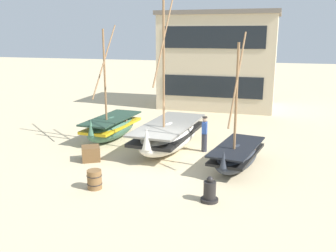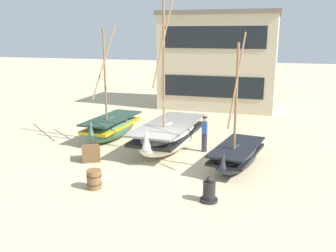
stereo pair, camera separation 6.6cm
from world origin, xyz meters
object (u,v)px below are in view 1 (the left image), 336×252
at_px(fisherman_by_hull, 204,134).
at_px(wooden_barrel, 94,179).
at_px(fishing_boat_centre_large, 169,135).
at_px(fishing_boat_near_left, 112,127).
at_px(capstan_winch, 210,192).
at_px(fishing_boat_far_right, 237,155).
at_px(harbor_building_main, 219,60).
at_px(cargo_crate, 91,153).

relative_size(fisherman_by_hull, wooden_barrel, 2.41).
xyz_separation_m(fishing_boat_centre_large, wooden_barrel, (-1.22, -5.31, -0.36)).
relative_size(fishing_boat_near_left, capstan_winch, 6.69).
relative_size(fishing_boat_centre_large, fishing_boat_far_right, 1.33).
relative_size(fishing_boat_near_left, harbor_building_main, 0.69).
height_order(wooden_barrel, cargo_crate, wooden_barrel).
height_order(fishing_boat_centre_large, wooden_barrel, fishing_boat_centre_large).
relative_size(fisherman_by_hull, capstan_winch, 1.92).
xyz_separation_m(fishing_boat_far_right, fisherman_by_hull, (-1.72, 1.78, 0.29)).
relative_size(fisherman_by_hull, harbor_building_main, 0.20).
bearing_deg(fishing_boat_near_left, fishing_boat_far_right, -20.52).
height_order(fishing_boat_centre_large, cargo_crate, fishing_boat_centre_large).
relative_size(fishing_boat_far_right, harbor_building_main, 0.64).
xyz_separation_m(capstan_winch, wooden_barrel, (-4.15, -0.14, 0.01)).
distance_m(fisherman_by_hull, capstan_winch, 5.46).
distance_m(fishing_boat_near_left, fishing_boat_far_right, 7.30).
bearing_deg(capstan_winch, harbor_building_main, 98.30).
bearing_deg(fishing_boat_far_right, cargo_crate, -171.67).
height_order(fishing_boat_centre_large, harbor_building_main, fishing_boat_centre_large).
relative_size(capstan_winch, cargo_crate, 1.14).
xyz_separation_m(fishing_boat_near_left, fishing_boat_centre_large, (3.41, -0.91, 0.06)).
distance_m(fishing_boat_far_right, harbor_building_main, 13.99).
xyz_separation_m(wooden_barrel, cargo_crate, (-1.60, 2.74, -0.03)).
xyz_separation_m(fishing_boat_centre_large, cargo_crate, (-2.82, -2.57, -0.39)).
height_order(capstan_winch, harbor_building_main, harbor_building_main).
relative_size(fishing_boat_centre_large, harbor_building_main, 0.85).
height_order(capstan_winch, wooden_barrel, capstan_winch).
bearing_deg(capstan_winch, fishing_boat_near_left, 136.25).
xyz_separation_m(fishing_boat_far_right, cargo_crate, (-6.24, -0.91, -0.22)).
distance_m(capstan_winch, cargo_crate, 6.31).
xyz_separation_m(fishing_boat_far_right, wooden_barrel, (-4.64, -3.66, -0.19)).
height_order(fishing_boat_near_left, wooden_barrel, fishing_boat_near_left).
height_order(fisherman_by_hull, wooden_barrel, fisherman_by_hull).
xyz_separation_m(fishing_boat_centre_large, fishing_boat_far_right, (3.42, -1.65, -0.16)).
height_order(capstan_winch, cargo_crate, capstan_winch).
relative_size(fishing_boat_near_left, wooden_barrel, 8.38).
xyz_separation_m(capstan_winch, harbor_building_main, (-2.46, 16.87, 3.16)).
distance_m(capstan_winch, harbor_building_main, 17.34).
bearing_deg(fishing_boat_far_right, fishing_boat_near_left, 159.48).
bearing_deg(wooden_barrel, harbor_building_main, 84.32).
bearing_deg(harbor_building_main, fishing_boat_near_left, -109.79).
xyz_separation_m(fishing_boat_near_left, wooden_barrel, (2.19, -6.21, -0.30)).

